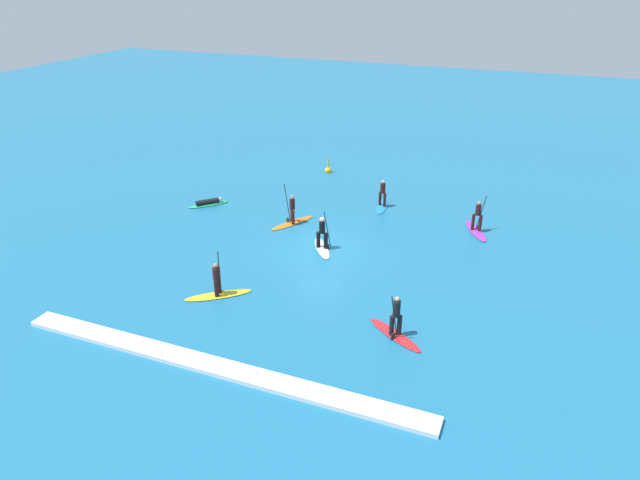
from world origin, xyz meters
name	(u,v)px	position (x,y,z in m)	size (l,w,h in m)	color
ground_plane	(320,249)	(0.00, 0.00, 0.00)	(120.00, 120.00, 0.00)	#1E6B93
surfer_on_blue_board	(382,199)	(1.40, 6.74, 0.50)	(0.97, 2.62, 1.71)	#1E8CD1
surfer_on_yellow_board	(218,287)	(-2.50, -6.08, 0.46)	(2.74, 2.37, 2.19)	yellow
surfer_on_purple_board	(477,224)	(7.28, 5.19, 0.46)	(1.86, 2.83, 2.06)	purple
surfer_on_white_board	(322,240)	(0.11, 0.02, 0.52)	(1.89, 2.46, 2.21)	white
surfer_on_green_board	(208,203)	(-8.63, 2.99, 0.15)	(2.14, 2.26, 0.40)	#23B266
surfer_on_red_board	(395,325)	(5.69, -6.11, 0.50)	(2.75, 2.02, 2.10)	red
surfer_on_orange_board	(292,216)	(-2.67, 2.40, 0.48)	(1.88, 2.97, 2.33)	orange
marker_buoy	(328,170)	(-3.97, 11.46, 0.16)	(0.49, 0.49, 1.17)	yellow
wave_crest	(214,366)	(0.00, -10.58, 0.09)	(16.84, 0.90, 0.18)	white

